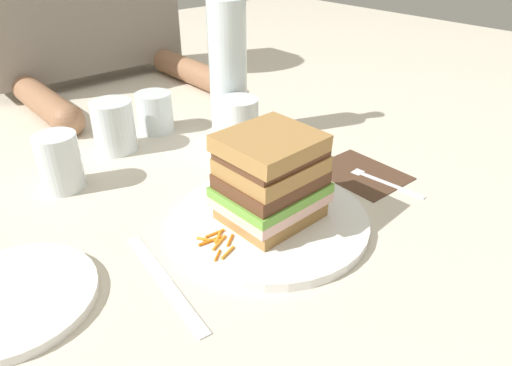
{
  "coord_description": "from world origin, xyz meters",
  "views": [
    {
      "loc": [
        -0.35,
        -0.39,
        0.37
      ],
      "look_at": [
        -0.0,
        0.02,
        0.05
      ],
      "focal_mm": 32.13,
      "sensor_mm": 36.0,
      "label": 1
    }
  ],
  "objects": [
    {
      "name": "juice_glass",
      "position": [
        0.11,
        0.2,
        0.04
      ],
      "size": [
        0.07,
        0.07,
        0.1
      ],
      "color": "white",
      "rests_on": "ground_plane"
    },
    {
      "name": "carrot_shred_3",
      "position": [
        -0.08,
        -0.02,
        0.01
      ],
      "size": [
        0.02,
        0.02,
        0.0
      ],
      "primitive_type": "cylinder",
      "rotation": [
        0.0,
        1.57,
        3.78
      ],
      "color": "orange",
      "rests_on": "main_plate"
    },
    {
      "name": "carrot_shred_9",
      "position": [
        0.09,
        -0.0,
        0.01
      ],
      "size": [
        0.01,
        0.03,
        0.0
      ],
      "primitive_type": "cylinder",
      "rotation": [
        0.0,
        1.57,
        1.95
      ],
      "color": "orange",
      "rests_on": "main_plate"
    },
    {
      "name": "carrot_shred_12",
      "position": [
        0.08,
        -0.0,
        0.02
      ],
      "size": [
        0.02,
        0.01,
        0.0
      ],
      "primitive_type": "cylinder",
      "rotation": [
        0.0,
        1.57,
        5.81
      ],
      "color": "orange",
      "rests_on": "main_plate"
    },
    {
      "name": "carrot_shred_4",
      "position": [
        -0.09,
        -0.03,
        0.02
      ],
      "size": [
        0.03,
        0.01,
        0.0
      ],
      "primitive_type": "cylinder",
      "rotation": [
        0.0,
        1.57,
        3.47
      ],
      "color": "orange",
      "rests_on": "main_plate"
    },
    {
      "name": "carrot_shred_13",
      "position": [
        0.09,
        -0.03,
        0.01
      ],
      "size": [
        0.02,
        0.01,
        0.0
      ],
      "primitive_type": "cylinder",
      "rotation": [
        0.0,
        1.57,
        3.3
      ],
      "color": "orange",
      "rests_on": "main_plate"
    },
    {
      "name": "knife",
      "position": [
        -0.17,
        -0.02,
        0.0
      ],
      "size": [
        0.04,
        0.2,
        0.0
      ],
      "color": "silver",
      "rests_on": "ground_plane"
    },
    {
      "name": "carrot_shred_1",
      "position": [
        -0.08,
        0.01,
        0.02
      ],
      "size": [
        0.03,
        0.01,
        0.0
      ],
      "primitive_type": "cylinder",
      "rotation": [
        0.0,
        1.57,
        3.03
      ],
      "color": "orange",
      "rests_on": "main_plate"
    },
    {
      "name": "carrot_shred_5",
      "position": [
        -0.08,
        -0.0,
        0.02
      ],
      "size": [
        0.02,
        0.02,
        0.0
      ],
      "primitive_type": "cylinder",
      "rotation": [
        0.0,
        1.57,
        0.7
      ],
      "color": "orange",
      "rests_on": "main_plate"
    },
    {
      "name": "carrot_shred_10",
      "position": [
        0.1,
        -0.01,
        0.01
      ],
      "size": [
        0.02,
        0.02,
        0.0
      ],
      "primitive_type": "cylinder",
      "rotation": [
        0.0,
        1.57,
        3.83
      ],
      "color": "orange",
      "rests_on": "main_plate"
    },
    {
      "name": "empty_tumbler_0",
      "position": [
        -0.05,
        0.35,
        0.05
      ],
      "size": [
        0.07,
        0.07,
        0.09
      ],
      "primitive_type": "cylinder",
      "color": "silver",
      "rests_on": "ground_plane"
    },
    {
      "name": "napkin_dark",
      "position": [
        0.21,
        -0.0,
        0.0
      ],
      "size": [
        0.11,
        0.14,
        0.0
      ],
      "primitive_type": "cube",
      "rotation": [
        0.0,
        0.0,
        -0.02
      ],
      "color": "#4C3323",
      "rests_on": "ground_plane"
    },
    {
      "name": "fork",
      "position": [
        0.21,
        -0.02,
        0.0
      ],
      "size": [
        0.03,
        0.17,
        0.0
      ],
      "color": "silver",
      "rests_on": "napkin_dark"
    },
    {
      "name": "water_bottle",
      "position": [
        0.14,
        0.26,
        0.14
      ],
      "size": [
        0.07,
        0.07,
        0.32
      ],
      "color": "silver",
      "rests_on": "ground_plane"
    },
    {
      "name": "ground_plane",
      "position": [
        0.0,
        0.0,
        0.0
      ],
      "size": [
        3.0,
        3.0,
        0.0
      ],
      "primitive_type": "plane",
      "color": "beige"
    },
    {
      "name": "carrot_shred_6",
      "position": [
        -0.11,
        -0.03,
        0.01
      ],
      "size": [
        0.02,
        0.01,
        0.0
      ],
      "primitive_type": "cylinder",
      "rotation": [
        0.0,
        1.57,
        0.64
      ],
      "color": "orange",
      "rests_on": "main_plate"
    },
    {
      "name": "empty_tumbler_2",
      "position": [
        0.05,
        0.38,
        0.04
      ],
      "size": [
        0.07,
        0.07,
        0.08
      ],
      "primitive_type": "cylinder",
      "color": "silver",
      "rests_on": "ground_plane"
    },
    {
      "name": "carrot_shred_0",
      "position": [
        -0.09,
        -0.01,
        0.01
      ],
      "size": [
        0.03,
        0.02,
        0.0
      ],
      "primitive_type": "cylinder",
      "rotation": [
        0.0,
        1.57,
        3.56
      ],
      "color": "orange",
      "rests_on": "main_plate"
    },
    {
      "name": "carrot_shred_7",
      "position": [
        -0.1,
        0.01,
        0.02
      ],
      "size": [
        0.01,
        0.02,
        0.0
      ],
      "primitive_type": "cylinder",
      "rotation": [
        0.0,
        1.57,
        5.3
      ],
      "color": "orange",
      "rests_on": "main_plate"
    },
    {
      "name": "carrot_shred_8",
      "position": [
        -0.1,
        0.0,
        0.02
      ],
      "size": [
        0.03,
        0.01,
        0.0
      ],
      "primitive_type": "cylinder",
      "rotation": [
        0.0,
        1.57,
        6.14
      ],
      "color": "orange",
      "rests_on": "main_plate"
    },
    {
      "name": "side_plate",
      "position": [
        -0.31,
        0.07,
        0.01
      ],
      "size": [
        0.18,
        0.18,
        0.01
      ],
      "primitive_type": "cylinder",
      "color": "white",
      "rests_on": "ground_plane"
    },
    {
      "name": "sandwich",
      "position": [
        -0.0,
        -0.01,
        0.07
      ],
      "size": [
        0.14,
        0.11,
        0.13
      ],
      "color": "#A87A42",
      "rests_on": "main_plate"
    },
    {
      "name": "carrot_shred_2",
      "position": [
        -0.09,
        -0.0,
        0.01
      ],
      "size": [
        0.02,
        0.02,
        0.0
      ],
      "primitive_type": "cylinder",
      "rotation": [
        0.0,
        1.57,
        2.39
      ],
      "color": "orange",
      "rests_on": "main_plate"
    },
    {
      "name": "empty_tumbler_1",
      "position": [
        -0.18,
        0.28,
        0.04
      ],
      "size": [
        0.06,
        0.06,
        0.09
      ],
      "primitive_type": "cylinder",
      "color": "silver",
      "rests_on": "ground_plane"
    },
    {
      "name": "carrot_shred_11",
      "position": [
        0.1,
        -0.0,
        0.02
      ],
      "size": [
        0.02,
        0.02,
        0.0
      ],
      "primitive_type": "cylinder",
      "rotation": [
        0.0,
        1.57,
        0.86
      ],
      "color": "orange",
      "rests_on": "main_plate"
    },
    {
      "name": "main_plate",
      "position": [
        -0.0,
        -0.01,
        0.01
      ],
      "size": [
        0.27,
        0.27,
        0.01
      ],
      "primitive_type": "cylinder",
      "color": "white",
      "rests_on": "ground_plane"
    }
  ]
}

